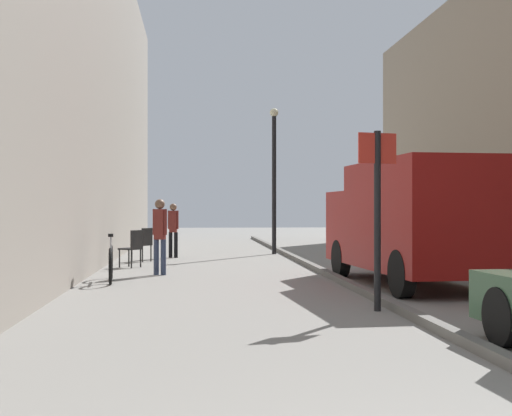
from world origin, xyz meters
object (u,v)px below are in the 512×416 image
Objects in this scene: cafe_chair_near_window at (144,242)px; pedestrian_mid_block at (160,231)px; street_sign_post at (377,204)px; bicycle_leaning at (111,263)px; cafe_chair_by_doorway at (133,246)px; delivery_van at (414,220)px; pedestrian_main_foreground at (173,226)px; lamp_post at (274,171)px.

pedestrian_mid_block is at bearing -136.19° from cafe_chair_near_window.
street_sign_post reaches higher than bicycle_leaning.
delivery_van is at bearing -95.63° from cafe_chair_by_doorway.
pedestrian_main_foreground is 1.74m from cafe_chair_near_window.
cafe_chair_by_doorway is at bearing -94.80° from pedestrian_main_foreground.
cafe_chair_by_doorway is at bearing -130.31° from lamp_post.
delivery_van is (4.98, -2.55, 0.29)m from pedestrian_mid_block.
delivery_van is 5.67× the size of cafe_chair_near_window.
pedestrian_mid_block is 1.80× the size of cafe_chair_near_window.
pedestrian_main_foreground is 0.93× the size of bicycle_leaning.
delivery_van is (4.85, -8.01, 0.32)m from pedestrian_main_foreground.
cafe_chair_near_window is (-4.00, -2.95, -2.18)m from lamp_post.
bicycle_leaning is (-1.04, -6.88, -0.56)m from pedestrian_main_foreground.
bicycle_leaning is 3.46m from cafe_chair_by_doorway.
bicycle_leaning reaches higher than cafe_chair_by_doorway.
cafe_chair_by_doorway is at bearing 130.58° from pedestrian_mid_block.
cafe_chair_by_doorway is at bearing 81.83° from bicycle_leaning.
pedestrian_main_foreground is 11.71m from street_sign_post.
bicycle_leaning is at bearing -58.18° from street_sign_post.
lamp_post is at bearing 34.01° from pedestrian_main_foreground.
pedestrian_mid_block is at bearing -116.00° from lamp_post.
pedestrian_mid_block is 2.21m from cafe_chair_by_doorway.
street_sign_post reaches higher than delivery_van.
lamp_post reaches higher than pedestrian_main_foreground.
delivery_van is 9.70m from lamp_post.
lamp_post is at bearing -7.43° from cafe_chair_by_doorway.
street_sign_post is 8.90m from cafe_chair_by_doorway.
pedestrian_mid_block is at bearing 51.58° from bicycle_leaning.
delivery_van is at bearing -48.85° from pedestrian_main_foreground.
lamp_post is (-1.62, 9.45, 1.46)m from delivery_van.
street_sign_post is 2.77× the size of cafe_chair_near_window.
lamp_post is at bearing -102.73° from street_sign_post.
delivery_van is 7.39m from cafe_chair_by_doorway.
delivery_van reaches higher than cafe_chair_by_doorway.
pedestrian_main_foreground is 0.97× the size of pedestrian_mid_block.
pedestrian_main_foreground is 1.74× the size of cafe_chair_by_doorway.
cafe_chair_near_window is 1.93m from cafe_chair_by_doorway.
lamp_post reaches higher than bicycle_leaning.
delivery_van is 5.67× the size of cafe_chair_by_doorway.
pedestrian_main_foreground is 5.46m from pedestrian_mid_block.
bicycle_leaning is (-5.89, 1.13, -0.89)m from delivery_van.
pedestrian_main_foreground is 3.96m from lamp_post.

